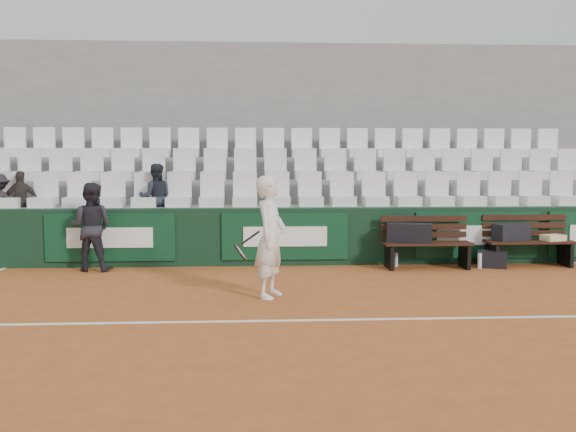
% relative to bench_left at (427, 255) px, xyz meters
% --- Properties ---
extents(ground, '(80.00, 80.00, 0.00)m').
position_rel_bench_left_xyz_m(ground, '(-2.20, -3.44, -0.23)').
color(ground, '#AB5726').
rests_on(ground, ground).
extents(court_baseline, '(18.00, 0.06, 0.01)m').
position_rel_bench_left_xyz_m(court_baseline, '(-2.20, -3.44, -0.22)').
color(court_baseline, white).
rests_on(court_baseline, ground).
extents(back_barrier, '(18.00, 0.34, 1.00)m').
position_rel_bench_left_xyz_m(back_barrier, '(-2.13, 0.55, 0.28)').
color(back_barrier, '#10311D').
rests_on(back_barrier, ground).
extents(grandstand_tier_front, '(18.00, 0.95, 1.00)m').
position_rel_bench_left_xyz_m(grandstand_tier_front, '(-2.20, 1.19, 0.28)').
color(grandstand_tier_front, gray).
rests_on(grandstand_tier_front, ground).
extents(grandstand_tier_mid, '(18.00, 0.95, 1.45)m').
position_rel_bench_left_xyz_m(grandstand_tier_mid, '(-2.20, 2.14, 0.50)').
color(grandstand_tier_mid, gray).
rests_on(grandstand_tier_mid, ground).
extents(grandstand_tier_back, '(18.00, 0.95, 1.90)m').
position_rel_bench_left_xyz_m(grandstand_tier_back, '(-2.20, 3.09, 0.72)').
color(grandstand_tier_back, gray).
rests_on(grandstand_tier_back, ground).
extents(grandstand_rear_wall, '(18.00, 0.30, 4.40)m').
position_rel_bench_left_xyz_m(grandstand_rear_wall, '(-2.20, 3.71, 1.98)').
color(grandstand_rear_wall, gray).
rests_on(grandstand_rear_wall, ground).
extents(seat_row_front, '(11.90, 0.44, 0.63)m').
position_rel_bench_left_xyz_m(seat_row_front, '(-2.20, 1.01, 1.09)').
color(seat_row_front, white).
rests_on(seat_row_front, grandstand_tier_front).
extents(seat_row_mid, '(11.90, 0.44, 0.63)m').
position_rel_bench_left_xyz_m(seat_row_mid, '(-2.20, 1.96, 1.54)').
color(seat_row_mid, silver).
rests_on(seat_row_mid, grandstand_tier_mid).
extents(seat_row_back, '(11.90, 0.44, 0.63)m').
position_rel_bench_left_xyz_m(seat_row_back, '(-2.20, 2.91, 1.99)').
color(seat_row_back, white).
rests_on(seat_row_back, grandstand_tier_back).
extents(bench_left, '(1.50, 0.56, 0.45)m').
position_rel_bench_left_xyz_m(bench_left, '(0.00, 0.00, 0.00)').
color(bench_left, '#33190F').
rests_on(bench_left, ground).
extents(bench_right, '(1.50, 0.56, 0.45)m').
position_rel_bench_left_xyz_m(bench_right, '(1.83, 0.12, 0.00)').
color(bench_right, '#33190F').
rests_on(bench_right, ground).
extents(sports_bag_left, '(0.80, 0.50, 0.32)m').
position_rel_bench_left_xyz_m(sports_bag_left, '(-0.31, 0.01, 0.39)').
color(sports_bag_left, black).
rests_on(sports_bag_left, bench_left).
extents(sports_bag_right, '(0.68, 0.48, 0.29)m').
position_rel_bench_left_xyz_m(sports_bag_right, '(1.53, 0.16, 0.37)').
color(sports_bag_right, black).
rests_on(sports_bag_right, bench_right).
extents(towel, '(0.43, 0.36, 0.10)m').
position_rel_bench_left_xyz_m(towel, '(2.24, 0.09, 0.28)').
color(towel, beige).
rests_on(towel, bench_right).
extents(sports_bag_ground, '(0.55, 0.44, 0.29)m').
position_rel_bench_left_xyz_m(sports_bag_ground, '(1.14, 0.02, -0.08)').
color(sports_bag_ground, black).
rests_on(sports_bag_ground, ground).
extents(water_bottle_near, '(0.07, 0.07, 0.25)m').
position_rel_bench_left_xyz_m(water_bottle_near, '(-0.49, 0.21, -0.10)').
color(water_bottle_near, silver).
rests_on(water_bottle_near, ground).
extents(water_bottle_far, '(0.07, 0.07, 0.26)m').
position_rel_bench_left_xyz_m(water_bottle_far, '(0.89, -0.06, -0.09)').
color(water_bottle_far, silver).
rests_on(water_bottle_far, ground).
extents(tennis_player, '(0.79, 0.70, 1.63)m').
position_rel_bench_left_xyz_m(tennis_player, '(-2.74, -2.14, 0.59)').
color(tennis_player, white).
rests_on(tennis_player, ground).
extents(ball_kid, '(0.78, 0.65, 1.47)m').
position_rel_bench_left_xyz_m(ball_kid, '(-5.65, 0.11, 0.51)').
color(ball_kid, '#212129').
rests_on(ball_kid, ground).
extents(spectator_b, '(0.65, 0.27, 1.10)m').
position_rel_bench_left_xyz_m(spectator_b, '(-7.10, 1.06, 1.33)').
color(spectator_b, '#322C28').
rests_on(spectator_b, grandstand_tier_front).
extents(spectator_c, '(0.66, 0.54, 1.23)m').
position_rel_bench_left_xyz_m(spectator_c, '(-4.72, 1.06, 1.39)').
color(spectator_c, '#1F252E').
rests_on(spectator_c, grandstand_tier_front).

